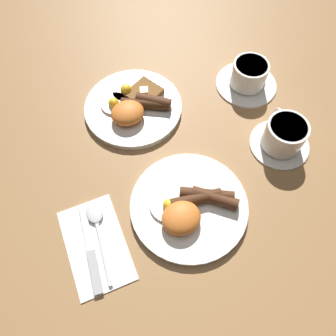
# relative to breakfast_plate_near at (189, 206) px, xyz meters

# --- Properties ---
(ground_plane) EXTENTS (3.00, 3.00, 0.00)m
(ground_plane) POSITION_rel_breakfast_plate_near_xyz_m (0.00, 0.00, -0.01)
(ground_plane) COLOR olive
(breakfast_plate_near) EXTENTS (0.25, 0.25, 0.05)m
(breakfast_plate_near) POSITION_rel_breakfast_plate_near_xyz_m (0.00, 0.00, 0.00)
(breakfast_plate_near) COLOR silver
(breakfast_plate_near) RESTS_ON ground_plane
(breakfast_plate_far) EXTENTS (0.24, 0.24, 0.05)m
(breakfast_plate_far) POSITION_rel_breakfast_plate_near_xyz_m (-0.01, 0.30, 0.00)
(breakfast_plate_far) COLOR silver
(breakfast_plate_far) RESTS_ON ground_plane
(teacup_near) EXTENTS (0.14, 0.14, 0.08)m
(teacup_near) POSITION_rel_breakfast_plate_near_xyz_m (0.27, 0.06, 0.02)
(teacup_near) COLOR silver
(teacup_near) RESTS_ON ground_plane
(teacup_far) EXTENTS (0.16, 0.16, 0.07)m
(teacup_far) POSITION_rel_breakfast_plate_near_xyz_m (0.30, 0.25, 0.02)
(teacup_far) COLOR silver
(teacup_far) RESTS_ON ground_plane
(napkin) EXTENTS (0.12, 0.20, 0.01)m
(napkin) POSITION_rel_breakfast_plate_near_xyz_m (-0.21, 0.01, -0.01)
(napkin) COLOR white
(napkin) RESTS_ON ground_plane
(knife) EXTENTS (0.04, 0.19, 0.01)m
(knife) POSITION_rel_breakfast_plate_near_xyz_m (-0.22, -0.00, -0.01)
(knife) COLOR silver
(knife) RESTS_ON napkin
(spoon) EXTENTS (0.04, 0.18, 0.01)m
(spoon) POSITION_rel_breakfast_plate_near_xyz_m (-0.19, 0.06, -0.01)
(spoon) COLOR silver
(spoon) RESTS_ON napkin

